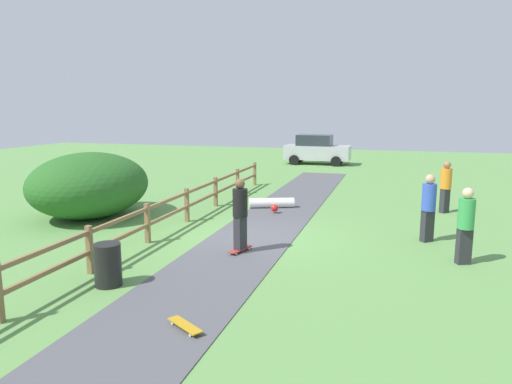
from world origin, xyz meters
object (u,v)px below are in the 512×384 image
(skater_fallen, at_px, (272,203))
(bystander_blue, at_px, (429,204))
(trash_bin, at_px, (108,265))
(parked_car_silver, at_px, (317,149))
(bystander_green, at_px, (466,222))
(bush_large, at_px, (89,185))
(bystander_orange, at_px, (446,184))
(skater_riding, at_px, (240,211))
(skateboard_loose, at_px, (185,325))

(skater_fallen, distance_m, bystander_blue, 6.09)
(trash_bin, height_order, parked_car_silver, parked_car_silver)
(bystander_green, bearing_deg, skater_fallen, 141.10)
(bush_large, height_order, parked_car_silver, bush_large)
(bystander_orange, bearing_deg, bystander_green, -90.72)
(bystander_orange, bearing_deg, parked_car_silver, 116.85)
(skater_fallen, height_order, bystander_orange, bystander_orange)
(skater_riding, height_order, skateboard_loose, skater_riding)
(skateboard_loose, xyz_separation_m, bystander_orange, (4.96, 10.88, 0.93))
(trash_bin, relative_size, parked_car_silver, 0.21)
(bystander_blue, bearing_deg, bystander_orange, 78.93)
(bush_large, bearing_deg, skateboard_loose, -45.73)
(bush_large, relative_size, bystander_blue, 2.36)
(bystander_orange, xyz_separation_m, parked_car_silver, (-6.72, 13.28, -0.06))
(skateboard_loose, xyz_separation_m, bystander_green, (4.88, 5.03, 0.93))
(skater_riding, xyz_separation_m, bystander_orange, (5.43, 6.51, -0.07))
(skater_riding, xyz_separation_m, bystander_blue, (4.63, 2.43, -0.03))
(skater_fallen, xyz_separation_m, bystander_green, (5.94, -4.79, 0.82))
(trash_bin, distance_m, parked_car_silver, 22.76)
(bush_large, bearing_deg, bystander_orange, 19.31)
(trash_bin, bearing_deg, skateboard_loose, -30.64)
(skater_fallen, relative_size, skateboard_loose, 2.14)
(trash_bin, height_order, skateboard_loose, trash_bin)
(skater_riding, bearing_deg, bystander_green, 7.04)
(skateboard_loose, relative_size, bystander_green, 0.42)
(skateboard_loose, distance_m, parked_car_silver, 24.24)
(skater_riding, xyz_separation_m, bystander_green, (5.36, 0.66, -0.06))
(bystander_orange, distance_m, bystander_blue, 4.16)
(skater_riding, xyz_separation_m, skater_fallen, (-0.58, 5.45, -0.88))
(bystander_blue, height_order, parked_car_silver, parked_car_silver)
(skater_fallen, xyz_separation_m, bystander_blue, (5.21, -3.02, 0.85))
(bush_large, height_order, skater_riding, bush_large)
(skater_fallen, bearing_deg, skater_riding, -83.90)
(bystander_orange, relative_size, parked_car_silver, 0.43)
(bystander_blue, bearing_deg, bystander_green, -67.76)
(bush_large, bearing_deg, skater_riding, -21.63)
(skater_riding, bearing_deg, bystander_orange, 50.18)
(skater_fallen, xyz_separation_m, bystander_orange, (6.01, 1.06, 0.82))
(bystander_green, bearing_deg, skateboard_loose, -134.15)
(skater_riding, distance_m, bystander_green, 5.40)
(trash_bin, xyz_separation_m, skateboard_loose, (2.40, -1.42, -0.36))
(bush_large, bearing_deg, parked_car_silver, 74.29)
(skater_riding, distance_m, skater_fallen, 5.55)
(bush_large, relative_size, skateboard_loose, 5.69)
(trash_bin, relative_size, skateboard_loose, 1.15)
(skateboard_loose, height_order, bystander_green, bystander_green)
(trash_bin, xyz_separation_m, bystander_orange, (7.35, 9.46, 0.57))
(bystander_orange, bearing_deg, skater_riding, -129.82)
(bystander_blue, bearing_deg, skater_fallen, 149.92)
(trash_bin, distance_m, skateboard_loose, 2.81)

